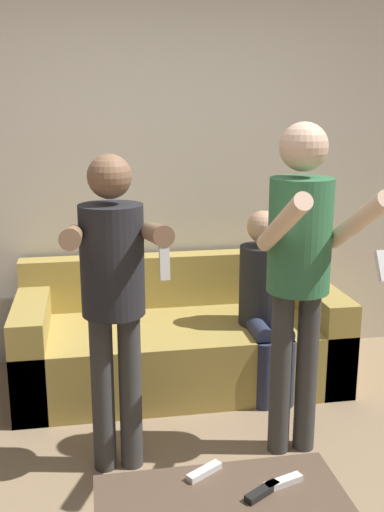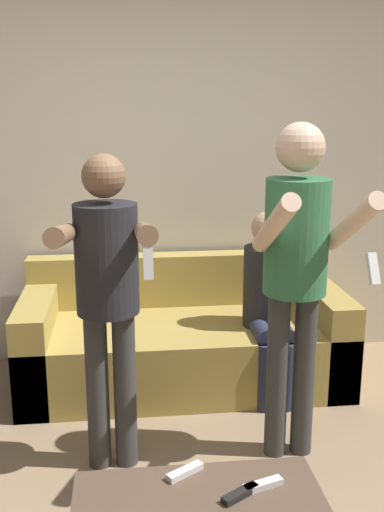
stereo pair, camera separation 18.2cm
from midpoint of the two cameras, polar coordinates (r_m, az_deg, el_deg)
wall_back at (r=4.11m, az=-2.45°, el=8.59°), size 6.40×0.06×2.70m
couch at (r=3.92m, az=0.52°, el=-8.07°), size 2.03×0.89×0.76m
person_standing_left at (r=2.77m, az=-6.21°, el=-2.56°), size 0.41×0.75×1.54m
person_standing_right at (r=2.90m, az=11.73°, el=-0.20°), size 0.43×0.69×1.67m
person_seated at (r=3.69m, az=8.67°, el=-3.95°), size 0.28×0.51×1.13m
remote_near at (r=2.23m, az=7.12°, el=-21.59°), size 0.15×0.11×0.02m
remote_mid at (r=2.29m, az=9.20°, el=-20.75°), size 0.15×0.08×0.02m
remote_far at (r=2.33m, az=1.70°, el=-19.88°), size 0.15×0.11×0.02m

